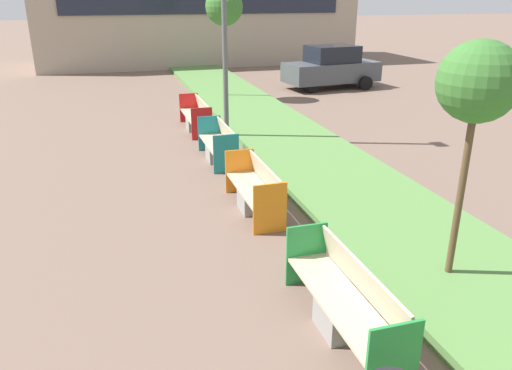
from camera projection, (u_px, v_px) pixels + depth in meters
The scene contains 9 objects.
planter_grass_strip at pixel (336, 176), 11.46m from camera, with size 2.80×120.00×0.18m.
building_backdrop at pixel (196, 7), 29.91m from camera, with size 18.19×6.42×6.40m.
bench_green_frame at pixel (345, 305), 6.25m from camera, with size 0.65×2.42×0.94m.
bench_orange_frame at pixel (255, 193), 9.77m from camera, with size 0.65×2.13×0.94m.
bench_teal_frame at pixel (219, 147), 12.68m from camera, with size 0.65×1.99×0.94m.
bench_red_frame at pixel (196, 118), 15.53m from camera, with size 0.65×2.31×0.94m.
sapling_tree_near at pixel (478, 84), 6.38m from camera, with size 1.07×1.07×3.50m.
sapling_tree_far at pixel (224, 7), 18.84m from camera, with size 1.42×1.42×4.24m.
parked_car_distant at pixel (332, 67), 22.17m from camera, with size 4.39×2.27×1.86m.
Camera 1 is at (-1.64, 2.21, 4.04)m, focal length 35.00 mm.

